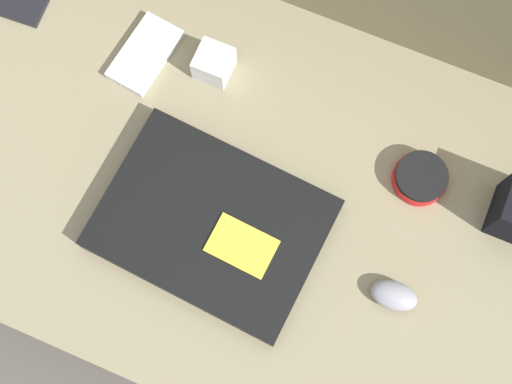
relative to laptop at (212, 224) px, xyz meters
name	(u,v)px	position (x,y,z in m)	size (l,w,h in m)	color
ground_plane	(256,218)	(0.04, 0.07, -0.16)	(8.00, 8.00, 0.00)	#4C4742
couch_seat	(256,207)	(0.04, 0.07, -0.09)	(1.20, 0.61, 0.15)	#847A5B
laptop	(212,224)	(0.00, 0.00, 0.00)	(0.32, 0.25, 0.03)	black
computer_mouse	(394,296)	(0.27, 0.01, 0.00)	(0.07, 0.05, 0.03)	gray
speaker_puck	(420,178)	(0.25, 0.18, 0.00)	(0.08, 0.08, 0.03)	red
phone_silver	(145,54)	(-0.20, 0.20, -0.01)	(0.08, 0.13, 0.01)	silver
charger_brick	(214,64)	(-0.10, 0.22, 0.01)	(0.05, 0.05, 0.05)	silver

